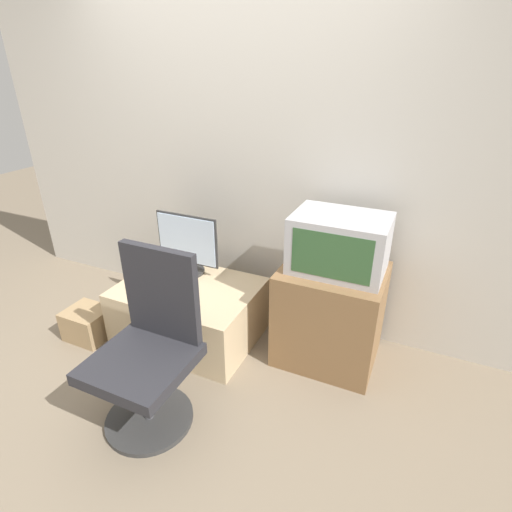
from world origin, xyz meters
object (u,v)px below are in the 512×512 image
at_px(main_monitor, 187,245).
at_px(office_chair, 149,352).
at_px(keyboard, 163,292).
at_px(cardboard_box_lower, 88,323).
at_px(mouse, 190,296).
at_px(crt_tv, 339,244).

height_order(main_monitor, office_chair, office_chair).
relative_size(main_monitor, office_chair, 0.50).
bearing_deg(keyboard, main_monitor, 89.66).
bearing_deg(cardboard_box_lower, keyboard, 18.33).
bearing_deg(mouse, cardboard_box_lower, -164.85).
bearing_deg(mouse, keyboard, -174.24).
height_order(main_monitor, cardboard_box_lower, main_monitor).
bearing_deg(cardboard_box_lower, main_monitor, 42.09).
xyz_separation_m(office_chair, cardboard_box_lower, (-0.91, 0.38, -0.33)).
xyz_separation_m(keyboard, office_chair, (0.33, -0.57, 0.01)).
xyz_separation_m(keyboard, mouse, (0.21, 0.02, 0.01)).
distance_m(mouse, crt_tv, 1.06).
distance_m(keyboard, crt_tv, 1.25).
relative_size(keyboard, office_chair, 0.28).
distance_m(office_chair, cardboard_box_lower, 1.04).
xyz_separation_m(main_monitor, keyboard, (-0.00, -0.33, -0.22)).
bearing_deg(mouse, crt_tv, 19.96).
height_order(keyboard, office_chair, office_chair).
bearing_deg(crt_tv, cardboard_box_lower, -162.23).
relative_size(main_monitor, keyboard, 1.76).
relative_size(keyboard, mouse, 4.39).
bearing_deg(office_chair, keyboard, 120.06).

